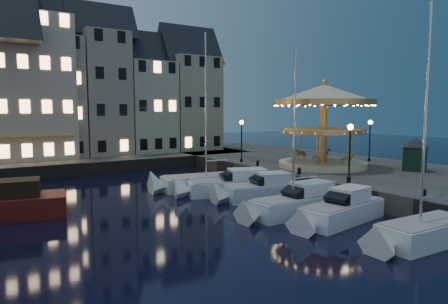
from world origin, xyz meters
TOP-DOWN VIEW (x-y plane):
  - ground at (0.00, 0.00)m, footprint 160.00×160.00m
  - quay_east at (14.00, 6.00)m, footprint 16.00×56.00m
  - quay_north at (-8.00, 28.00)m, footprint 44.00×12.00m
  - quaywall_e at (6.00, 6.00)m, footprint 0.15×44.00m
  - quaywall_n at (-6.00, 22.00)m, footprint 48.00×0.15m
  - streetlamp_b at (7.20, 1.00)m, footprint 0.44×0.44m
  - streetlamp_c at (7.20, 14.50)m, footprint 0.44×0.44m
  - streetlamp_d at (18.50, 8.00)m, footprint 0.44×0.44m
  - bollard_a at (6.60, -5.00)m, footprint 0.30×0.30m
  - bollard_b at (6.60, 0.50)m, footprint 0.30×0.30m
  - bollard_c at (6.60, 5.50)m, footprint 0.30×0.30m
  - bollard_d at (6.60, 11.00)m, footprint 0.30×0.30m
  - townhouse_nc at (-8.00, 30.00)m, footprint 6.82×8.00m
  - townhouse_nd at (-2.25, 30.00)m, footprint 5.50×8.00m
  - townhouse_ne at (3.20, 30.00)m, footprint 6.16×8.00m
  - townhouse_nf at (9.25, 30.00)m, footprint 6.82×8.00m
  - motorboat_a at (2.12, -7.53)m, footprint 6.32×2.22m
  - motorboat_b at (1.91, -2.82)m, footprint 7.11×3.05m
  - motorboat_c at (1.11, -0.16)m, footprint 7.91×2.10m
  - motorboat_d at (1.68, 4.36)m, footprint 6.79×3.47m
  - motorboat_e at (1.04, 7.05)m, footprint 8.35×4.89m
  - motorboat_f at (0.84, 9.97)m, footprint 10.06×4.16m
  - carousel at (11.38, 7.59)m, footprint 9.03×9.03m
  - ticket_kiosk at (16.32, 1.70)m, footprint 2.72×2.72m

SIDE VIEW (x-z plane):
  - ground at x=0.00m, z-range 0.00..0.00m
  - motorboat_f at x=0.84m, z-range -6.13..7.19m
  - motorboat_a at x=2.12m, z-range -4.70..5.77m
  - motorboat_d at x=1.68m, z-range -0.44..1.71m
  - motorboat_b at x=1.91m, z-range -0.44..1.71m
  - motorboat_e at x=1.04m, z-range -0.43..1.72m
  - quay_east at x=14.00m, z-range 0.00..1.30m
  - quay_north at x=-8.00m, z-range 0.00..1.30m
  - quaywall_e at x=6.00m, z-range 0.00..1.30m
  - quaywall_n at x=-6.00m, z-range 0.00..1.30m
  - motorboat_c at x=1.11m, z-range -4.58..5.93m
  - bollard_a at x=6.60m, z-range 1.32..1.89m
  - bollard_b at x=6.60m, z-range 1.32..1.89m
  - bollard_c at x=6.60m, z-range 1.32..1.89m
  - bollard_d at x=6.60m, z-range 1.32..1.89m
  - ticket_kiosk at x=16.32m, z-range 1.60..4.79m
  - streetlamp_b at x=7.20m, z-range 1.93..6.10m
  - streetlamp_c at x=7.20m, z-range 1.93..6.10m
  - streetlamp_d at x=18.50m, z-range 1.93..6.10m
  - carousel at x=11.38m, z-range 2.55..10.46m
  - townhouse_ne at x=3.20m, z-range 1.38..14.18m
  - townhouse_nf at x=9.25m, z-range 1.38..15.18m
  - townhouse_nc at x=-8.00m, z-range 1.38..16.18m
  - townhouse_nd at x=-2.25m, z-range 1.38..17.18m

